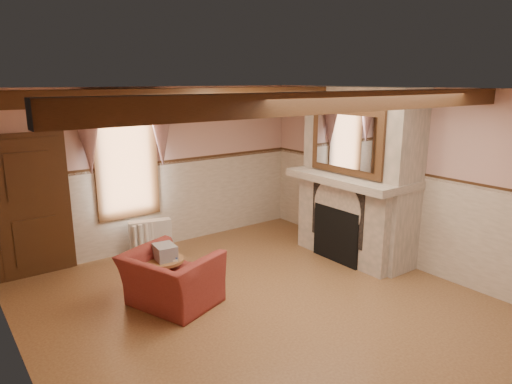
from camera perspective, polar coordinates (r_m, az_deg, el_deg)
floor at (r=6.13m, az=1.07°, el=-14.42°), size 5.50×6.00×0.01m
ceiling at (r=5.40m, az=1.21°, el=12.73°), size 5.50×6.00×0.01m
wall_back at (r=8.13m, az=-11.93°, el=2.87°), size 5.50×0.02×2.80m
wall_left at (r=4.56m, az=-27.58°, el=-7.07°), size 0.02×6.00×2.80m
wall_right at (r=7.57m, az=17.85°, el=1.69°), size 0.02×6.00×2.80m
wainscot at (r=5.82m, az=1.11°, el=-7.90°), size 5.50×6.00×1.50m
chair_rail at (r=5.58m, az=1.14°, el=-0.74°), size 5.50×6.00×0.08m
firebox at (r=7.61m, az=10.32°, el=-5.20°), size 0.20×0.95×0.90m
armchair at (r=6.19m, az=-10.54°, el=-10.65°), size 1.31×1.39×0.73m
side_table at (r=6.48m, az=-11.43°, el=-10.41°), size 0.63×0.63×0.55m
book_stack at (r=6.32m, az=-11.32°, el=-7.36°), size 0.29×0.34×0.20m
radiator at (r=8.00m, az=-13.04°, el=-5.53°), size 0.72×0.36×0.60m
bowl at (r=7.43m, az=12.81°, el=2.30°), size 0.35×0.35×0.09m
mantel_clock at (r=7.98m, az=8.26°, el=3.71°), size 0.14×0.24×0.20m
oil_lamp at (r=7.67m, az=10.61°, el=3.51°), size 0.11×0.11×0.28m
candle_red at (r=7.07m, az=16.39°, el=1.81°), size 0.06×0.06×0.16m
jar_yellow at (r=7.38m, az=13.25°, el=2.34°), size 0.06×0.06×0.12m
fireplace at (r=7.67m, az=12.81°, el=2.18°), size 0.85×2.00×2.80m
mantel at (r=7.55m, az=11.90°, el=1.73°), size 1.05×2.05×0.12m
overmantel_mirror at (r=7.31m, az=11.16°, el=6.23°), size 0.06×1.44×1.04m
door at (r=7.54m, az=-26.20°, el=-1.85°), size 1.10×0.10×2.10m
window at (r=7.83m, az=-15.91°, el=4.09°), size 1.06×0.08×2.02m
window_drapes at (r=7.67m, az=-15.97°, el=8.42°), size 1.30×0.14×1.40m
ceiling_beam_front at (r=4.52m, az=10.75°, el=11.01°), size 5.50×0.18×0.20m
ceiling_beam_back at (r=6.40m, az=-5.54°, el=11.94°), size 5.50×0.18×0.20m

